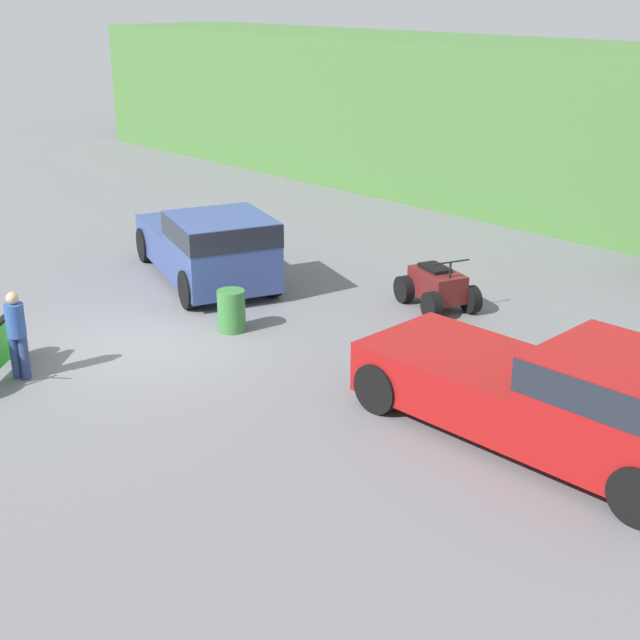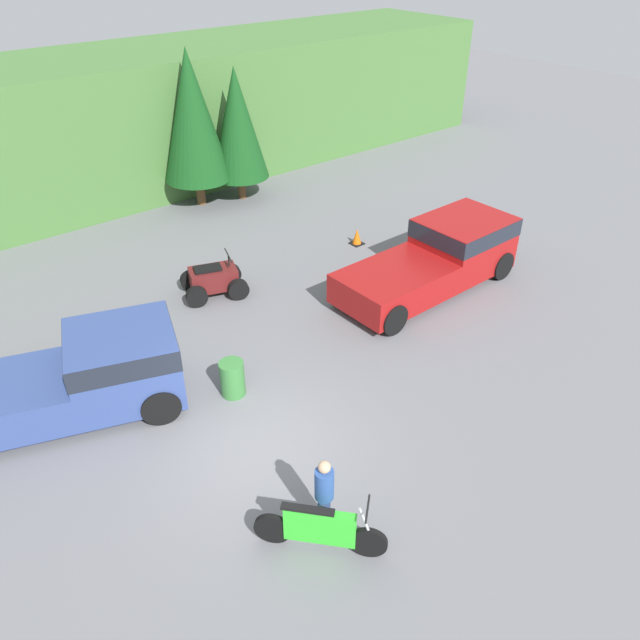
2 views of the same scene
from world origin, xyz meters
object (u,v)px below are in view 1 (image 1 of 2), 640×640
object	(u,v)px
pickup_truck_red	(568,395)
steel_barrel	(231,311)
pickup_truck_second	(210,244)
rider_person	(17,332)
quad_atv	(437,287)

from	to	relation	value
pickup_truck_red	steel_barrel	distance (m)	7.63
pickup_truck_second	steel_barrel	xyz separation A→B (m)	(2.79, -1.58, -0.54)
pickup_truck_second	steel_barrel	distance (m)	3.25
rider_person	pickup_truck_red	bearing A→B (deg)	87.55
quad_atv	steel_barrel	size ratio (longest dim) A/B	2.41
pickup_truck_red	quad_atv	size ratio (longest dim) A/B	2.76
pickup_truck_red	rider_person	size ratio (longest dim) A/B	3.52
pickup_truck_second	quad_atv	xyz separation A→B (m)	(4.82, 2.62, -0.51)
pickup_truck_second	steel_barrel	bearing A→B (deg)	-10.27
pickup_truck_red	pickup_truck_second	world-z (taller)	same
pickup_truck_red	pickup_truck_second	bearing A→B (deg)	173.21
pickup_truck_second	pickup_truck_red	bearing A→B (deg)	13.19
pickup_truck_red	pickup_truck_second	distance (m)	10.45
rider_person	steel_barrel	distance (m)	4.38
pickup_truck_second	steel_barrel	world-z (taller)	pickup_truck_second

